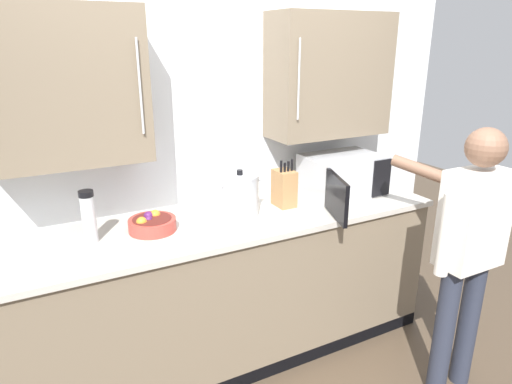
% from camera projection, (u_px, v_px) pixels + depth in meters
% --- Properties ---
extents(back_wall_tiled, '(3.79, 0.44, 2.62)m').
position_uv_depth(back_wall_tiled, '(206.00, 127.00, 2.82)').
color(back_wall_tiled, silver).
rests_on(back_wall_tiled, ground_plane).
extents(counter_unit, '(2.62, 0.72, 0.94)m').
position_uv_depth(counter_unit, '(231.00, 287.00, 2.84)').
color(counter_unit, '#756651').
rests_on(counter_unit, ground_plane).
extents(microwave_oven, '(0.64, 0.72, 0.27)m').
position_uv_depth(microwave_oven, '(340.00, 175.00, 3.05)').
color(microwave_oven, '#B7BABF').
rests_on(microwave_oven, counter_unit).
extents(knife_block, '(0.11, 0.15, 0.31)m').
position_uv_depth(knife_block, '(284.00, 188.00, 2.85)').
color(knife_block, '#A37547').
rests_on(knife_block, counter_unit).
extents(fruit_bowl, '(0.26, 0.26, 0.10)m').
position_uv_depth(fruit_bowl, '(152.00, 223.00, 2.49)').
color(fruit_bowl, '#AD3D33').
rests_on(fruit_bowl, counter_unit).
extents(thermos_flask, '(0.08, 0.08, 0.28)m').
position_uv_depth(thermos_flask, '(89.00, 217.00, 2.32)').
color(thermos_flask, '#B7BABF').
rests_on(thermos_flask, counter_unit).
extents(stock_pot, '(0.32, 0.23, 0.28)m').
position_uv_depth(stock_pot, '(240.00, 195.00, 2.70)').
color(stock_pot, '#B7BABF').
rests_on(stock_pot, counter_unit).
extents(person_figure, '(0.44, 0.66, 1.54)m').
position_uv_depth(person_figure, '(468.00, 243.00, 2.40)').
color(person_figure, '#282D3D').
rests_on(person_figure, ground_plane).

